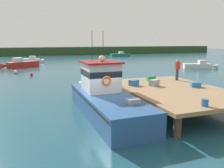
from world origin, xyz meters
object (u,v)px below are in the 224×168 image
at_px(deckhand_by_the_boat, 177,69).
at_px(moored_boat_mid_harbor, 120,55).
at_px(crate_stack_near_edge, 134,83).
at_px(bait_bucket, 205,103).
at_px(main_fishing_boat, 104,96).
at_px(moored_boat_far_left, 200,66).
at_px(mooring_buoy_inshore, 15,72).
at_px(mooring_buoy_spare_mooring, 31,74).
at_px(crate_single_far, 195,85).
at_px(crate_stack_mid_dock, 151,78).
at_px(moored_boat_outer_mooring, 21,64).
at_px(moored_boat_off_the_point, 31,60).
at_px(crate_single_by_cleat, 154,83).

height_order(deckhand_by_the_boat, moored_boat_mid_harbor, deckhand_by_the_boat).
xyz_separation_m(crate_stack_near_edge, bait_bucket, (1.01, -5.61, -0.02)).
distance_m(main_fishing_boat, moored_boat_far_left, 26.15).
relative_size(moored_boat_mid_harbor, mooring_buoy_inshore, 13.20).
bearing_deg(mooring_buoy_spare_mooring, deckhand_by_the_boat, -53.39).
xyz_separation_m(bait_bucket, moored_boat_far_left, (17.06, 20.21, -0.92)).
xyz_separation_m(crate_single_far, crate_stack_mid_dock, (-1.61, 3.08, 0.02)).
bearing_deg(moored_boat_far_left, mooring_buoy_spare_mooring, 178.45).
relative_size(bait_bucket, moored_boat_far_left, 0.07).
bearing_deg(moored_boat_outer_mooring, moored_boat_off_the_point, 79.90).
bearing_deg(crate_stack_near_edge, deckhand_by_the_boat, 11.51).
bearing_deg(moored_boat_far_left, bait_bucket, -130.18).
xyz_separation_m(crate_stack_mid_dock, mooring_buoy_spare_mooring, (-8.71, 14.00, -1.20)).
relative_size(crate_stack_mid_dock, deckhand_by_the_boat, 0.37).
bearing_deg(moored_boat_outer_mooring, main_fishing_boat, -78.03).
distance_m(main_fishing_boat, moored_boat_off_the_point, 36.24).
relative_size(moored_boat_far_left, moored_boat_outer_mooring, 0.84).
xyz_separation_m(crate_stack_mid_dock, moored_boat_mid_harbor, (14.65, 43.83, -0.89)).
height_order(main_fishing_boat, bait_bucket, main_fishing_boat).
distance_m(main_fishing_boat, crate_single_far, 6.24).
bearing_deg(deckhand_by_the_boat, crate_single_by_cleat, -153.59).
xyz_separation_m(crate_stack_near_edge, crate_stack_mid_dock, (2.03, 1.27, -0.01)).
xyz_separation_m(moored_boat_outer_mooring, mooring_buoy_spare_mooring, (1.64, -10.42, -0.36)).
bearing_deg(mooring_buoy_spare_mooring, main_fishing_boat, -76.19).
height_order(crate_single_far, bait_bucket, bait_bucket).
xyz_separation_m(main_fishing_boat, bait_bucket, (3.60, -4.19, 0.36)).
relative_size(crate_stack_mid_dock, mooring_buoy_spare_mooring, 1.65).
height_order(moored_boat_far_left, moored_boat_outer_mooring, moored_boat_outer_mooring).
bearing_deg(moored_boat_off_the_point, moored_boat_outer_mooring, -100.10).
bearing_deg(moored_boat_off_the_point, crate_single_far, -74.08).
relative_size(moored_boat_outer_mooring, mooring_buoy_inshore, 13.91).
bearing_deg(deckhand_by_the_boat, crate_stack_near_edge, -168.49).
height_order(crate_stack_near_edge, bait_bucket, crate_stack_near_edge).
xyz_separation_m(crate_single_by_cleat, moored_boat_off_the_point, (-7.99, 35.14, -0.97)).
distance_m(crate_single_far, moored_boat_far_left, 21.88).
relative_size(crate_stack_mid_dock, moored_boat_off_the_point, 0.12).
bearing_deg(main_fishing_boat, moored_boat_off_the_point, 96.60).
xyz_separation_m(crate_single_far, moored_boat_mid_harbor, (13.05, 46.91, -0.87)).
height_order(bait_bucket, mooring_buoy_spare_mooring, bait_bucket).
relative_size(bait_bucket, moored_boat_off_the_point, 0.07).
xyz_separation_m(moored_boat_mid_harbor, mooring_buoy_spare_mooring, (-23.36, -29.83, -0.31)).
bearing_deg(mooring_buoy_spare_mooring, moored_boat_far_left, -1.55).
xyz_separation_m(bait_bucket, moored_boat_off_the_point, (-7.76, 40.18, -0.93)).
bearing_deg(crate_stack_near_edge, bait_bucket, -79.75).
height_order(crate_single_by_cleat, mooring_buoy_spare_mooring, crate_single_by_cleat).
relative_size(crate_single_by_cleat, mooring_buoy_spare_mooring, 1.65).
distance_m(crate_single_far, mooring_buoy_inshore, 23.44).
distance_m(crate_stack_mid_dock, moored_boat_outer_mooring, 26.53).
relative_size(moored_boat_mid_harbor, moored_boat_far_left, 1.12).
bearing_deg(crate_stack_near_edge, crate_stack_mid_dock, 32.06).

